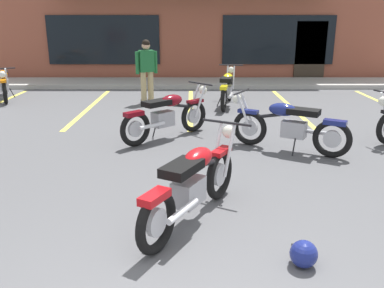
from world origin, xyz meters
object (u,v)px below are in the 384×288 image
at_px(person_by_back_row, 148,67).
at_px(motorcycle_red_sportbike, 229,88).
at_px(motorcycle_blue_standard, 6,83).
at_px(helmet_on_pavement, 305,254).
at_px(motorcycle_foreground_classic, 195,183).
at_px(motorcycle_green_cafe_racer, 290,125).
at_px(motorcycle_black_cruiser, 169,115).

bearing_deg(person_by_back_row, motorcycle_red_sportbike, -9.61).
distance_m(motorcycle_red_sportbike, motorcycle_blue_standard, 6.26).
distance_m(motorcycle_red_sportbike, helmet_on_pavement, 7.29).
height_order(motorcycle_red_sportbike, motorcycle_blue_standard, same).
xyz_separation_m(motorcycle_foreground_classic, motorcycle_red_sportbike, (0.90, 6.38, 0.00)).
distance_m(motorcycle_green_cafe_racer, helmet_on_pavement, 3.53).
height_order(motorcycle_foreground_classic, helmet_on_pavement, motorcycle_foreground_classic).
height_order(motorcycle_blue_standard, motorcycle_green_cafe_racer, same).
bearing_deg(person_by_back_row, motorcycle_black_cruiser, -77.80).
distance_m(motorcycle_foreground_classic, motorcycle_black_cruiser, 3.37).
bearing_deg(motorcycle_green_cafe_racer, motorcycle_blue_standard, 145.99).
bearing_deg(motorcycle_blue_standard, person_by_back_row, -7.02).
bearing_deg(helmet_on_pavement, motorcycle_green_cafe_racer, 79.94).
bearing_deg(motorcycle_blue_standard, motorcycle_black_cruiser, -39.07).
distance_m(motorcycle_blue_standard, motorcycle_green_cafe_racer, 8.37).
distance_m(motorcycle_blue_standard, helmet_on_pavement, 10.31).
xyz_separation_m(motorcycle_red_sportbike, motorcycle_blue_standard, (-6.20, 0.86, 0.00)).
distance_m(motorcycle_red_sportbike, person_by_back_row, 2.21).
xyz_separation_m(motorcycle_black_cruiser, helmet_on_pavement, (1.51, -4.23, -0.33)).
relative_size(motorcycle_foreground_classic, person_by_back_row, 1.14).
bearing_deg(motorcycle_black_cruiser, motorcycle_green_cafe_racer, -19.98).
height_order(motorcycle_blue_standard, person_by_back_row, person_by_back_row).
xyz_separation_m(motorcycle_red_sportbike, person_by_back_row, (-2.13, 0.36, 0.49)).
bearing_deg(motorcycle_red_sportbike, motorcycle_blue_standard, 172.08).
height_order(motorcycle_blue_standard, helmet_on_pavement, motorcycle_blue_standard).
height_order(motorcycle_green_cafe_racer, person_by_back_row, person_by_back_row).
height_order(motorcycle_red_sportbike, person_by_back_row, person_by_back_row).
distance_m(motorcycle_blue_standard, person_by_back_row, 4.14).
bearing_deg(motorcycle_red_sportbike, person_by_back_row, 170.39).
relative_size(motorcycle_blue_standard, motorcycle_green_cafe_racer, 1.04).
xyz_separation_m(motorcycle_blue_standard, helmet_on_pavement, (6.32, -8.14, -0.33)).
bearing_deg(motorcycle_black_cruiser, helmet_on_pavement, -70.42).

